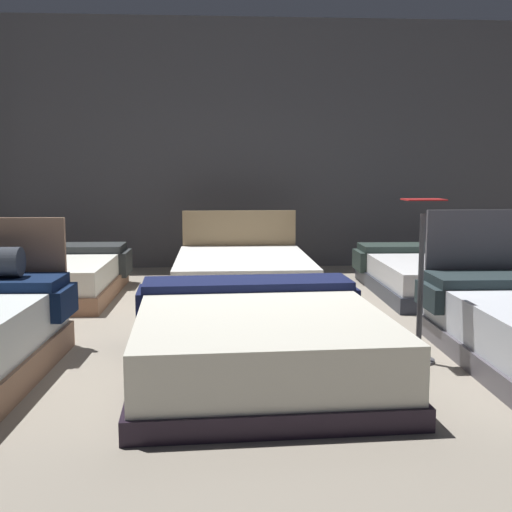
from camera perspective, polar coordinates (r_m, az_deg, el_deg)
ground_plane at (r=5.81m, az=-0.30°, el=-6.19°), size 18.00×18.00×0.02m
showroom_back_wall at (r=9.10m, az=-1.63°, el=10.02°), size 18.00×0.06×3.50m
bed_1 at (r=4.33m, az=0.18°, el=-7.62°), size 1.78×2.18×0.53m
bed_3 at (r=7.35m, az=-18.57°, el=-1.79°), size 1.68×1.98×0.51m
bed_4 at (r=7.07m, az=-1.21°, el=-1.73°), size 1.53×2.10×0.88m
bed_5 at (r=7.52m, az=16.67°, el=-1.65°), size 1.74×2.18×0.47m
price_sign at (r=4.71m, az=14.62°, el=-3.77°), size 0.28×0.24×1.19m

